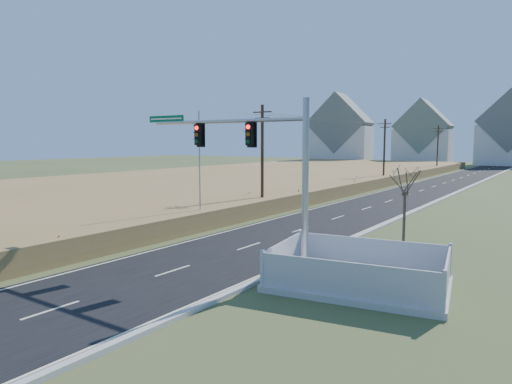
% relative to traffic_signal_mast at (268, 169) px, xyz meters
% --- Properties ---
extents(ground, '(260.00, 260.00, 0.00)m').
position_rel_traffic_signal_mast_xyz_m(ground, '(-3.42, -0.75, -4.76)').
color(ground, '#3A4B24').
rests_on(ground, ground).
extents(road, '(8.00, 180.00, 0.06)m').
position_rel_traffic_signal_mast_xyz_m(road, '(-3.42, 49.25, -4.73)').
color(road, black).
rests_on(road, ground).
extents(curb, '(0.30, 180.00, 0.18)m').
position_rel_traffic_signal_mast_xyz_m(curb, '(0.73, 49.25, -4.67)').
color(curb, '#B2AFA8').
rests_on(curb, ground).
extents(reed_marsh, '(38.00, 110.00, 1.30)m').
position_rel_traffic_signal_mast_xyz_m(reed_marsh, '(-27.42, 39.25, -4.11)').
color(reed_marsh, '#A27549').
rests_on(reed_marsh, ground).
extents(utility_pole_near, '(1.80, 0.26, 9.00)m').
position_rel_traffic_signal_mast_xyz_m(utility_pole_near, '(-9.92, 14.25, -0.07)').
color(utility_pole_near, '#422D1E').
rests_on(utility_pole_near, ground).
extents(utility_pole_mid, '(1.80, 0.26, 9.00)m').
position_rel_traffic_signal_mast_xyz_m(utility_pole_mid, '(-9.92, 44.25, -0.07)').
color(utility_pole_mid, '#422D1E').
rests_on(utility_pole_mid, ground).
extents(utility_pole_far, '(1.80, 0.26, 9.00)m').
position_rel_traffic_signal_mast_xyz_m(utility_pole_far, '(-9.92, 74.25, -0.07)').
color(utility_pole_far, '#422D1E').
rests_on(utility_pole_far, ground).
extents(condo_nw, '(17.69, 13.38, 19.05)m').
position_rel_traffic_signal_mast_xyz_m(condo_nw, '(-41.42, 99.25, 2.95)').
color(condo_nw, silver).
rests_on(condo_nw, ground).
extents(condo_nnw, '(14.93, 11.17, 17.03)m').
position_rel_traffic_signal_mast_xyz_m(condo_nnw, '(-21.42, 107.25, 2.18)').
color(condo_nnw, silver).
rests_on(condo_nnw, ground).
extents(condo_n, '(15.27, 10.20, 18.54)m').
position_rel_traffic_signal_mast_xyz_m(condo_n, '(-1.42, 111.25, 2.85)').
color(condo_n, silver).
rests_on(condo_n, ground).
extents(traffic_signal_mast, '(9.86, 0.67, 7.85)m').
position_rel_traffic_signal_mast_xyz_m(traffic_signal_mast, '(0.00, 0.00, 0.00)').
color(traffic_signal_mast, '#9EA0A5').
rests_on(traffic_signal_mast, ground).
extents(fence_enclosure, '(7.71, 5.88, 1.61)m').
position_rel_traffic_signal_mast_xyz_m(fence_enclosure, '(4.44, 0.05, -4.45)').
color(fence_enclosure, '#B7B5AD').
rests_on(fence_enclosure, ground).
extents(open_sign, '(0.50, 0.29, 0.66)m').
position_rel_traffic_signal_mast_xyz_m(open_sign, '(2.16, 0.58, -4.41)').
color(open_sign, white).
rests_on(open_sign, ground).
extents(flagpole, '(0.36, 0.36, 8.02)m').
position_rel_traffic_signal_mast_xyz_m(flagpole, '(-9.48, 5.93, -1.56)').
color(flagpole, '#B7B5AD').
rests_on(flagpole, ground).
extents(bare_tree, '(1.87, 1.87, 4.95)m').
position_rel_traffic_signal_mast_xyz_m(bare_tree, '(4.21, 6.85, -0.77)').
color(bare_tree, '#4C3F33').
rests_on(bare_tree, ground).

